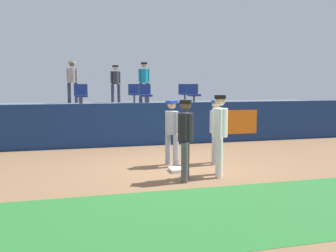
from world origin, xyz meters
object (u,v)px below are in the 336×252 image
object	(u,v)px
player_umpire	(186,134)
seat_back_left	(80,93)
seat_back_center	(134,93)
seat_front_left	(81,94)
spectator_casual	(72,79)
player_coach_visitor	(172,128)
spectator_hooded	(116,81)
spectator_capped	(144,79)
player_fielder_home	(220,130)
seat_back_right	(184,92)
player_runner_visitor	(216,127)
seat_front_right	(193,93)
seat_front_center	(145,94)
first_base	(178,170)

from	to	relation	value
player_umpire	seat_back_left	size ratio (longest dim) A/B	2.12
seat_back_center	seat_front_left	xyz separation A→B (m)	(-2.23, -1.80, -0.00)
seat_back_center	spectator_casual	size ratio (longest dim) A/B	0.46
player_coach_visitor	player_umpire	distance (m)	1.46
spectator_hooded	spectator_capped	size ratio (longest dim) A/B	0.93
player_fielder_home	spectator_capped	bearing A→B (deg)	-154.85
player_umpire	spectator_hooded	bearing A→B (deg)	-153.02
player_fielder_home	seat_back_right	size ratio (longest dim) A/B	2.23
seat_front_left	player_runner_visitor	bearing A→B (deg)	-54.45
seat_back_center	spectator_casual	xyz separation A→B (m)	(-2.57, 1.21, 0.59)
player_runner_visitor	player_coach_visitor	size ratio (longest dim) A/B	1.00
player_fielder_home	seat_front_right	size ratio (longest dim) A/B	2.23
player_runner_visitor	seat_front_center	bearing A→B (deg)	-137.22
player_coach_visitor	spectator_capped	size ratio (longest dim) A/B	0.94
first_base	seat_back_center	distance (m)	7.34
first_base	seat_front_right	xyz separation A→B (m)	(2.14, 5.34, 1.71)
first_base	player_umpire	world-z (taller)	player_umpire
seat_back_center	seat_front_center	world-z (taller)	same
player_runner_visitor	seat_front_center	world-z (taller)	seat_front_center
spectator_hooded	spectator_capped	distance (m)	1.34
seat_back_right	player_coach_visitor	bearing A→B (deg)	-109.48
first_base	player_fielder_home	size ratio (longest dim) A/B	0.21
player_umpire	spectator_hooded	size ratio (longest dim) A/B	1.06
seat_front_left	seat_front_center	xyz separation A→B (m)	(2.39, -0.00, -0.00)
seat_front_right	spectator_casual	size ratio (longest dim) A/B	0.46
first_base	spectator_casual	world-z (taller)	spectator_casual
seat_front_right	spectator_capped	distance (m)	2.97
seat_front_left	seat_front_right	distance (m)	4.33
spectator_capped	player_umpire	bearing A→B (deg)	86.74
player_fielder_home	seat_back_right	bearing A→B (deg)	-167.14
player_fielder_home	player_coach_visitor	distance (m)	1.50
player_runner_visitor	seat_front_left	bearing A→B (deg)	-113.57
seat_front_center	player_fielder_home	bearing A→B (deg)	-84.17
seat_back_center	spectator_capped	xyz separation A→B (m)	(0.57, 0.68, 0.58)
seat_back_center	spectator_casual	bearing A→B (deg)	154.80
spectator_capped	seat_back_right	bearing A→B (deg)	159.52
player_umpire	seat_front_right	xyz separation A→B (m)	(2.21, 6.17, 0.71)
player_runner_visitor	seat_back_center	size ratio (longest dim) A/B	2.02
seat_back_right	seat_back_left	bearing A→B (deg)	-180.00
player_runner_visitor	seat_front_center	xyz separation A→B (m)	(-1.00, 4.75, 0.76)
player_coach_visitor	spectator_casual	distance (m)	8.24
seat_back_left	spectator_hooded	distance (m)	2.07
spectator_capped	seat_front_center	bearing A→B (deg)	81.89
seat_front_center	spectator_capped	distance (m)	2.58
seat_back_center	seat_back_left	bearing A→B (deg)	180.00
spectator_hooded	spectator_capped	world-z (taller)	spectator_capped
seat_front_left	seat_back_left	size ratio (longest dim) A/B	1.00
first_base	spectator_hooded	size ratio (longest dim) A/B	0.24
seat_back_right	seat_back_center	bearing A→B (deg)	-179.99
seat_front_left	player_coach_visitor	bearing A→B (deg)	-64.96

